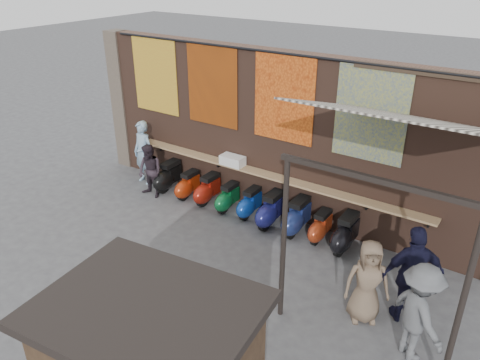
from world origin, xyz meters
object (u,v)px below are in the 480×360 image
at_px(shelf_box, 233,160).
at_px(scooter_stool_7, 321,227).
at_px(scooter_stool_8, 346,233).
at_px(shopper_grey, 419,313).
at_px(diner_left, 143,152).
at_px(scooter_stool_1, 189,185).
at_px(scooter_stool_4, 250,203).
at_px(scooter_stool_6, 297,217).
at_px(scooter_stool_0, 169,176).
at_px(shopper_navy, 412,275).
at_px(scooter_stool_2, 208,189).
at_px(diner_right, 150,171).
at_px(scooter_stool_5, 271,210).
at_px(scooter_stool_3, 228,198).
at_px(shopper_tan, 367,282).

distance_m(shelf_box, scooter_stool_7, 2.78).
distance_m(scooter_stool_8, shopper_grey, 3.08).
height_order(shelf_box, diner_left, diner_left).
relative_size(scooter_stool_1, scooter_stool_8, 0.86).
relative_size(scooter_stool_4, scooter_stool_6, 0.85).
height_order(shelf_box, scooter_stool_1, shelf_box).
distance_m(scooter_stool_0, scooter_stool_4, 2.65).
distance_m(shelf_box, scooter_stool_4, 1.16).
xyz_separation_m(scooter_stool_6, diner_left, (-4.87, -0.01, 0.48)).
distance_m(scooter_stool_1, scooter_stool_8, 4.44).
height_order(scooter_stool_1, shopper_navy, shopper_navy).
distance_m(scooter_stool_6, scooter_stool_8, 1.20).
relative_size(scooter_stool_1, diner_left, 0.42).
distance_m(scooter_stool_0, scooter_stool_7, 4.56).
bearing_deg(scooter_stool_2, shopper_navy, -14.74).
xyz_separation_m(scooter_stool_8, diner_left, (-6.07, 0.02, 0.49)).
bearing_deg(scooter_stool_6, scooter_stool_8, -1.49).
bearing_deg(scooter_stool_0, diner_right, -102.97).
bearing_deg(scooter_stool_0, scooter_stool_4, 0.68).
height_order(scooter_stool_4, shopper_grey, shopper_grey).
distance_m(scooter_stool_2, scooter_stool_5, 1.95).
distance_m(scooter_stool_6, diner_left, 4.89).
relative_size(scooter_stool_1, scooter_stool_6, 0.84).
bearing_deg(scooter_stool_4, shelf_box, 160.49).
xyz_separation_m(scooter_stool_0, scooter_stool_1, (0.74, -0.05, -0.05)).
height_order(scooter_stool_3, scooter_stool_6, scooter_stool_6).
bearing_deg(scooter_stool_8, scooter_stool_7, 174.61).
height_order(shelf_box, shopper_grey, shopper_grey).
bearing_deg(scooter_stool_1, scooter_stool_4, 2.35).
distance_m(scooter_stool_4, shopper_navy, 4.56).
relative_size(scooter_stool_3, scooter_stool_7, 1.00).
bearing_deg(shopper_navy, scooter_stool_0, -49.35).
height_order(scooter_stool_2, diner_right, diner_right).
bearing_deg(shopper_tan, shopper_navy, 3.47).
height_order(scooter_stool_3, scooter_stool_7, same).
bearing_deg(shopper_grey, scooter_stool_7, -0.53).
bearing_deg(scooter_stool_5, scooter_stool_8, 0.59).
height_order(scooter_stool_2, shopper_grey, shopper_grey).
xyz_separation_m(scooter_stool_1, diner_left, (-1.63, 0.03, 0.55)).
bearing_deg(scooter_stool_7, shelf_box, 174.20).
height_order(scooter_stool_3, diner_left, diner_left).
relative_size(shelf_box, shopper_grey, 0.35).
xyz_separation_m(scooter_stool_2, shopper_grey, (5.90, -2.27, 0.49)).
relative_size(scooter_stool_2, scooter_stool_3, 1.09).
bearing_deg(scooter_stool_7, scooter_stool_0, -179.80).
xyz_separation_m(scooter_stool_3, shopper_tan, (4.28, -1.85, 0.45)).
relative_size(scooter_stool_1, shopper_tan, 0.47).
height_order(scooter_stool_0, scooter_stool_1, scooter_stool_0).
xyz_separation_m(scooter_stool_4, scooter_stool_6, (1.32, -0.04, 0.06)).
distance_m(scooter_stool_0, scooter_stool_2, 1.36).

